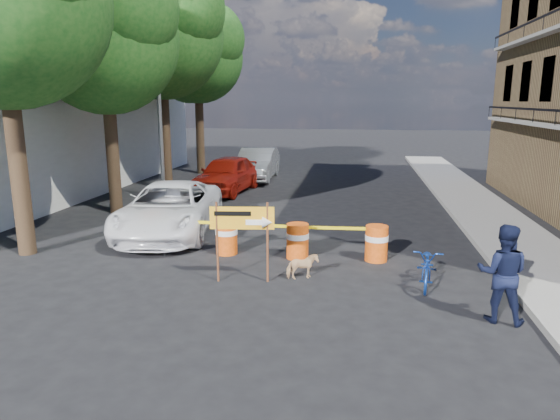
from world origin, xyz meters
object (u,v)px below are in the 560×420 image
(pedestrian, at_px, (502,273))
(sedan_red, at_px, (227,174))
(dog, at_px, (302,267))
(suv_white, at_px, (170,209))
(barrel_far_left, at_px, (152,232))
(bicycle, at_px, (429,248))
(barrel_mid_right, at_px, (298,240))
(barrel_mid_left, at_px, (226,236))
(sedan_silver, at_px, (257,164))
(detour_sign, at_px, (250,224))
(barrel_far_right, at_px, (376,243))

(pedestrian, distance_m, sedan_red, 14.49)
(pedestrian, height_order, dog, pedestrian)
(pedestrian, distance_m, suv_white, 9.56)
(dog, bearing_deg, sedan_red, -1.02)
(barrel_far_left, relative_size, sedan_red, 0.19)
(sedan_red, bearing_deg, bicycle, -48.63)
(bicycle, height_order, dog, bicycle)
(barrel_mid_right, distance_m, suv_white, 4.50)
(barrel_mid_left, relative_size, suv_white, 0.17)
(sedan_red, relative_size, sedan_silver, 0.97)
(barrel_mid_left, xyz_separation_m, sedan_red, (-2.28, 8.71, 0.33))
(detour_sign, bearing_deg, barrel_far_left, 140.40)
(barrel_mid_right, distance_m, sedan_silver, 12.97)
(sedan_silver, bearing_deg, barrel_far_right, -67.51)
(barrel_far_right, distance_m, sedan_red, 10.65)
(barrel_mid_left, xyz_separation_m, bicycle, (4.90, -1.59, 0.39))
(suv_white, relative_size, sedan_silver, 1.13)
(barrel_mid_right, bearing_deg, barrel_far_right, 3.12)
(sedan_silver, bearing_deg, bicycle, -66.43)
(dog, bearing_deg, sedan_silver, -9.05)
(barrel_mid_right, height_order, bicycle, bicycle)
(suv_white, bearing_deg, detour_sign, -55.34)
(barrel_far_left, distance_m, bicycle, 7.20)
(barrel_far_left, xyz_separation_m, barrel_far_right, (5.96, -0.06, 0.00))
(barrel_far_left, bearing_deg, barrel_far_right, -0.62)
(dog, height_order, sedan_silver, sedan_silver)
(barrel_far_left, relative_size, pedestrian, 0.49)
(dog, relative_size, sedan_silver, 0.15)
(barrel_mid_right, distance_m, pedestrian, 5.15)
(barrel_mid_left, xyz_separation_m, pedestrian, (5.98, -3.20, 0.44))
(dog, bearing_deg, barrel_mid_left, 29.35)
(barrel_mid_left, height_order, dog, barrel_mid_left)
(barrel_mid_left, relative_size, barrel_far_right, 1.00)
(suv_white, bearing_deg, bicycle, -32.15)
(barrel_mid_left, bearing_deg, sedan_red, 104.68)
(barrel_far_left, bearing_deg, suv_white, 94.23)
(barrel_mid_left, relative_size, dog, 1.29)
(barrel_mid_right, bearing_deg, detour_sign, -114.04)
(suv_white, height_order, sedan_red, sedan_red)
(detour_sign, relative_size, bicycle, 1.05)
(barrel_mid_left, distance_m, pedestrian, 6.79)
(pedestrian, relative_size, dog, 2.61)
(sedan_red, bearing_deg, barrel_far_right, -48.26)
(barrel_mid_right, xyz_separation_m, pedestrian, (4.09, -3.11, 0.44))
(barrel_far_left, height_order, suv_white, suv_white)
(barrel_far_left, xyz_separation_m, sedan_silver, (0.43, 12.30, 0.32))
(suv_white, relative_size, sedan_red, 1.16)
(detour_sign, relative_size, dog, 2.59)
(bicycle, relative_size, sedan_silver, 0.36)
(bicycle, xyz_separation_m, suv_white, (-7.12, 3.33, -0.10))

